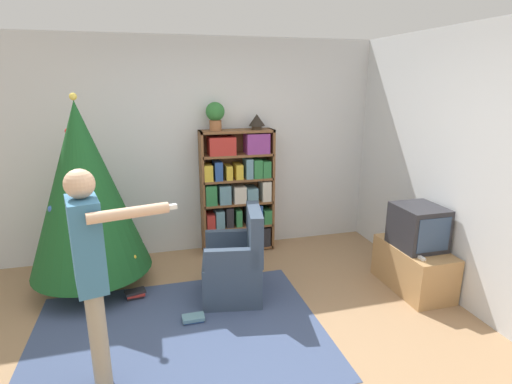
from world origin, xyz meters
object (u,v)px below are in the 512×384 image
Objects in this scene: bookshelf at (238,192)px; potted_plant at (215,114)px; standing_person at (91,267)px; armchair at (236,267)px; television at (418,227)px; christmas_tree at (84,190)px; table_lamp at (257,121)px.

bookshelf is 4.66× the size of potted_plant.
bookshelf is 2.57m from standing_person.
standing_person is 2.56m from potted_plant.
armchair is 0.58× the size of standing_person.
television is 2.53m from potted_plant.
bookshelf is 1.67× the size of armchair.
television is at bearing -15.37° from christmas_tree.
television is 0.24× the size of christmas_tree.
television is 3.34m from christmas_tree.
television is at bearing -43.53° from bookshelf.
table_lamp is at bearing 1.31° from bookshelf.
standing_person is (-1.44, -2.12, 0.17)m from bookshelf.
bookshelf is 7.67× the size of table_lamp.
standing_person is (0.23, -1.55, -0.13)m from christmas_tree.
standing_person is at bearing -119.18° from potted_plant.
bookshelf is 2.11m from television.
bookshelf is at bearing 136.47° from television.
standing_person reaches higher than television.
potted_plant is (-0.26, 0.01, 0.95)m from bookshelf.
bookshelf is 0.77× the size of christmas_tree.
potted_plant is at bearing 140.73° from television.
table_lamp reaches higher than television.
armchair reaches higher than television.
television is 1.87m from armchair.
television is 1.46× the size of potted_plant.
television is 0.30× the size of standing_person.
table_lamp is (0.50, 0.00, -0.09)m from potted_plant.
bookshelf reaches higher than armchair.
table_lamp is at bearing 0.00° from potted_plant.
television is at bearing -48.68° from table_lamp.
bookshelf is 3.20× the size of television.
table_lamp is (0.25, 0.01, 0.86)m from bookshelf.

